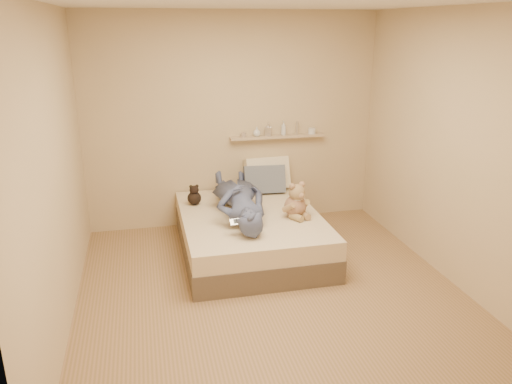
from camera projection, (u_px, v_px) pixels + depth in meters
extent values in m
plane|color=#9A724F|center=(271.00, 292.00, 4.76)|extent=(3.80, 3.80, 0.00)
plane|color=silver|center=(274.00, 2.00, 3.93)|extent=(3.80, 3.80, 0.00)
plane|color=tan|center=(233.00, 122.00, 6.10)|extent=(3.60, 0.00, 3.60)
plane|color=tan|center=(366.00, 253.00, 2.59)|extent=(3.60, 0.00, 3.60)
plane|color=tan|center=(54.00, 174.00, 3.96)|extent=(0.00, 3.80, 3.80)
plane|color=tan|center=(456.00, 150.00, 4.73)|extent=(0.00, 3.80, 3.80)
cube|color=brown|center=(250.00, 241.00, 5.58)|extent=(1.50, 1.90, 0.25)
cube|color=beige|center=(250.00, 223.00, 5.51)|extent=(1.48, 1.88, 0.20)
cube|color=silver|center=(238.00, 222.00, 4.89)|extent=(0.17, 0.08, 0.05)
cube|color=black|center=(238.00, 221.00, 4.88)|extent=(0.09, 0.04, 0.03)
sphere|color=#8F664E|center=(295.00, 206.00, 5.37)|extent=(0.24, 0.24, 0.24)
sphere|color=olive|center=(297.00, 192.00, 5.31)|extent=(0.18, 0.18, 0.18)
sphere|color=#8B6E4C|center=(292.00, 186.00, 5.25)|extent=(0.07, 0.07, 0.07)
sphere|color=tan|center=(302.00, 184.00, 5.31)|extent=(0.07, 0.07, 0.07)
sphere|color=#89684B|center=(301.00, 196.00, 5.25)|extent=(0.07, 0.07, 0.07)
cylinder|color=#A17E55|center=(289.00, 207.00, 5.29)|extent=(0.14, 0.16, 0.14)
cylinder|color=#9F8555|center=(305.00, 204.00, 5.40)|extent=(0.06, 0.16, 0.14)
cylinder|color=#A18656|center=(296.00, 217.00, 5.29)|extent=(0.14, 0.17, 0.08)
cylinder|color=#967750|center=(305.00, 215.00, 5.34)|extent=(0.09, 0.17, 0.08)
cylinder|color=#BEB3A2|center=(297.00, 199.00, 5.33)|extent=(0.16, 0.16, 0.02)
sphere|color=black|center=(194.00, 198.00, 5.75)|extent=(0.16, 0.16, 0.16)
sphere|color=black|center=(194.00, 190.00, 5.71)|extent=(0.11, 0.11, 0.11)
sphere|color=black|center=(191.00, 187.00, 5.68)|extent=(0.04, 0.04, 0.04)
sphere|color=black|center=(197.00, 186.00, 5.70)|extent=(0.04, 0.04, 0.04)
cube|color=beige|center=(267.00, 174.00, 6.27)|extent=(0.57, 0.31, 0.43)
cube|color=slate|center=(265.00, 179.00, 6.13)|extent=(0.52, 0.28, 0.37)
imported|color=#414866|center=(239.00, 199.00, 5.42)|extent=(0.60, 1.53, 0.36)
cube|color=tan|center=(277.00, 137.00, 6.23)|extent=(1.20, 0.12, 0.03)
cylinder|color=#A99A91|center=(244.00, 135.00, 6.12)|extent=(0.07, 0.07, 0.05)
imported|color=silver|center=(257.00, 132.00, 6.15)|extent=(0.12, 0.12, 0.12)
imported|color=silver|center=(268.00, 129.00, 6.17)|extent=(0.10, 0.10, 0.17)
imported|color=silver|center=(284.00, 128.00, 6.21)|extent=(0.08, 0.08, 0.18)
cylinder|color=silver|center=(297.00, 128.00, 6.25)|extent=(0.03, 0.03, 0.16)
cylinder|color=silver|center=(312.00, 131.00, 6.31)|extent=(0.09, 0.09, 0.07)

